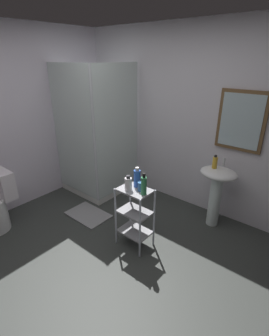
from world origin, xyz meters
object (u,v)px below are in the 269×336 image
storage_cart (135,213)px  rinse_cup (141,186)px  bath_mat (88,215)px  shower_stall (98,165)px  body_wash_bottle_green (144,185)px  lotion_bottle_white (128,183)px  hand_soap_bottle (215,162)px  shampoo_bottle_blue (137,178)px  pedestal_sink (217,185)px

storage_cart → rinse_cup: bearing=18.3°
rinse_cup → bath_mat: bearing=179.4°
shower_stall → body_wash_bottle_green: (1.45, -0.67, 0.38)m
body_wash_bottle_green → rinse_cup: (-0.07, 0.04, -0.05)m
shower_stall → lotion_bottle_white: size_ratio=11.83×
hand_soap_bottle → shampoo_bottle_blue: size_ratio=0.74×
shower_stall → storage_cart: (1.31, -0.65, -0.03)m
pedestal_sink → lotion_bottle_white: bearing=-119.9°
bath_mat → body_wash_bottle_green: bearing=-2.9°
pedestal_sink → rinse_cup: size_ratio=7.82×
pedestal_sink → hand_soap_bottle: hand_soap_bottle is taller
shampoo_bottle_blue → bath_mat: bearing=-177.3°
storage_cart → bath_mat: (-0.89, 0.03, -0.43)m
hand_soap_bottle → bath_mat: (-1.37, -0.92, -0.88)m
hand_soap_bottle → shampoo_bottle_blue: 1.02m
shower_stall → hand_soap_bottle: shower_stall is taller
storage_cart → bath_mat: bearing=177.9°
storage_cart → lotion_bottle_white: (-0.05, -0.05, 0.38)m
hand_soap_bottle → body_wash_bottle_green: size_ratio=0.70×
hand_soap_bottle → lotion_bottle_white: bearing=-118.1°
storage_cart → shampoo_bottle_blue: (-0.03, 0.07, 0.41)m
pedestal_sink → storage_cart: size_ratio=1.09×
pedestal_sink → lotion_bottle_white: (-0.59, -1.03, 0.24)m
shower_stall → rinse_cup: size_ratio=19.31×
storage_cart → pedestal_sink: bearing=61.2°
storage_cart → shampoo_bottle_blue: bearing=111.3°
pedestal_sink → shampoo_bottle_blue: size_ratio=3.52×
lotion_bottle_white → rinse_cup: lotion_bottle_white is taller
bath_mat → shampoo_bottle_blue: bearing=2.7°
rinse_cup → hand_soap_bottle: bearing=66.1°
pedestal_sink → storage_cart: (-0.54, -0.98, -0.14)m
body_wash_bottle_green → rinse_cup: 0.10m
shampoo_bottle_blue → body_wash_bottle_green: bearing=-29.1°
shower_stall → rinse_cup: (1.38, -0.63, 0.33)m
shampoo_bottle_blue → body_wash_bottle_green: size_ratio=0.95×
lotion_bottle_white → shampoo_bottle_blue: size_ratio=0.73×
shower_stall → hand_soap_bottle: bearing=9.5°
shower_stall → storage_cart: shower_stall is taller
body_wash_bottle_green → bath_mat: (-1.03, 0.05, -0.84)m
rinse_cup → pedestal_sink: bearing=63.9°
shampoo_bottle_blue → body_wash_bottle_green: body_wash_bottle_green is taller
body_wash_bottle_green → rinse_cup: size_ratio=2.35×
body_wash_bottle_green → bath_mat: bearing=177.1°
shampoo_bottle_blue → storage_cart: bearing=-68.7°
rinse_cup → bath_mat: rinse_cup is taller
lotion_bottle_white → body_wash_bottle_green: (0.19, 0.03, 0.03)m
shampoo_bottle_blue → rinse_cup: size_ratio=2.22×
pedestal_sink → bath_mat: 1.81m
shower_stall → storage_cart: 1.47m
pedestal_sink → shower_stall: bearing=-170.0°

